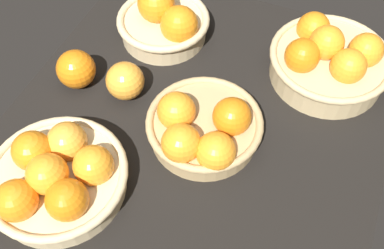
{
  "coord_description": "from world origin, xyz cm",
  "views": [
    {
      "loc": [
        45.75,
        19.37,
        74.12
      ],
      "look_at": [
        1.24,
        0.57,
        7.0
      ],
      "focal_mm": 42.14,
      "sensor_mm": 36.0,
      "label": 1
    }
  ],
  "objects": [
    {
      "name": "basket_far_left",
      "position": [
        -24.04,
        20.11,
        7.75
      ],
      "size": [
        24.69,
        24.69,
        12.03
      ],
      "color": "tan",
      "rests_on": "market_tray"
    },
    {
      "name": "loose_orange_front_gap",
      "position": [
        -3.51,
        -15.83,
        6.85
      ],
      "size": [
        7.71,
        7.71,
        7.71
      ],
      "primitive_type": "sphere",
      "color": "#F49E33",
      "rests_on": "market_tray"
    },
    {
      "name": "market_tray",
      "position": [
        0.0,
        0.0,
        1.5
      ],
      "size": [
        84.0,
        72.0,
        3.0
      ],
      "primitive_type": "cube",
      "color": "black",
      "rests_on": "ground"
    },
    {
      "name": "basket_near_left",
      "position": [
        -21.7,
        -15.57,
        7.39
      ],
      "size": [
        20.44,
        20.44,
        12.02
      ],
      "color": "#D3BC8C",
      "rests_on": "market_tray"
    },
    {
      "name": "basket_center",
      "position": [
        1.37,
        2.75,
        6.91
      ],
      "size": [
        21.81,
        21.81,
        9.71
      ],
      "color": "tan",
      "rests_on": "market_tray"
    },
    {
      "name": "loose_orange_back_gap",
      "position": [
        -2.36,
        -26.37,
        6.97
      ],
      "size": [
        7.93,
        7.93,
        7.93
      ],
      "primitive_type": "sphere",
      "color": "orange",
      "rests_on": "market_tray"
    },
    {
      "name": "basket_near_right",
      "position": [
        20.22,
        -16.29,
        7.15
      ],
      "size": [
        24.44,
        24.44,
        10.34
      ],
      "color": "#D3BC8C",
      "rests_on": "market_tray"
    }
  ]
}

